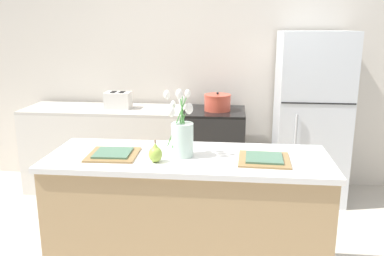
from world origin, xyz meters
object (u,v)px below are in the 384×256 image
at_px(refrigerator, 311,117).
at_px(toaster, 118,100).
at_px(cooking_pot, 217,102).
at_px(flower_vase, 182,133).
at_px(pear_figurine, 155,153).
at_px(plate_setting_left, 113,154).
at_px(plate_setting_right, 264,159).
at_px(stove_range, 215,152).

distance_m(refrigerator, toaster, 1.97).
relative_size(toaster, cooking_pot, 1.02).
xyz_separation_m(refrigerator, cooking_pot, (-0.93, -0.01, 0.13)).
bearing_deg(cooking_pot, flower_vase, -95.46).
height_order(pear_figurine, plate_setting_left, pear_figurine).
bearing_deg(cooking_pot, refrigerator, 0.40).
bearing_deg(plate_setting_right, pear_figurine, -171.58).
distance_m(stove_range, cooking_pot, 0.53).
relative_size(stove_range, refrigerator, 0.53).
xyz_separation_m(stove_range, cooking_pot, (0.02, -0.01, 0.53)).
relative_size(flower_vase, plate_setting_left, 1.36).
relative_size(flower_vase, pear_figurine, 3.17).
bearing_deg(flower_vase, pear_figurine, -138.10).
xyz_separation_m(pear_figurine, plate_setting_right, (0.66, 0.10, -0.04)).
distance_m(pear_figurine, toaster, 1.89).
relative_size(refrigerator, plate_setting_right, 5.20).
xyz_separation_m(refrigerator, toaster, (-1.96, -0.00, 0.14)).
distance_m(toaster, cooking_pot, 1.03).
bearing_deg(pear_figurine, plate_setting_right, 8.42).
height_order(stove_range, cooking_pot, cooking_pot).
bearing_deg(toaster, refrigerator, 0.00).
height_order(refrigerator, plate_setting_right, refrigerator).
distance_m(stove_range, plate_setting_left, 1.81).
distance_m(flower_vase, pear_figurine, 0.22).
bearing_deg(plate_setting_left, flower_vase, 4.49).
height_order(stove_range, refrigerator, refrigerator).
bearing_deg(refrigerator, pear_figurine, -125.29).
xyz_separation_m(plate_setting_left, plate_setting_right, (0.96, 0.00, 0.00)).
relative_size(plate_setting_left, toaster, 1.16).
bearing_deg(stove_range, flower_vase, -94.80).
relative_size(refrigerator, plate_setting_left, 5.20).
height_order(pear_figurine, plate_setting_right, pear_figurine).
distance_m(pear_figurine, cooking_pot, 1.76).
relative_size(refrigerator, toaster, 6.01).
height_order(plate_setting_right, cooking_pot, cooking_pot).
xyz_separation_m(plate_setting_left, toaster, (-0.44, 1.64, 0.04)).
height_order(flower_vase, cooking_pot, flower_vase).
height_order(flower_vase, plate_setting_right, flower_vase).
height_order(pear_figurine, cooking_pot, cooking_pot).
distance_m(flower_vase, toaster, 1.84).
bearing_deg(flower_vase, cooking_pot, 84.54).
bearing_deg(refrigerator, toaster, -180.00).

